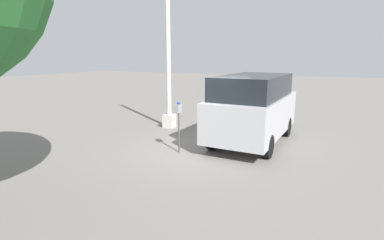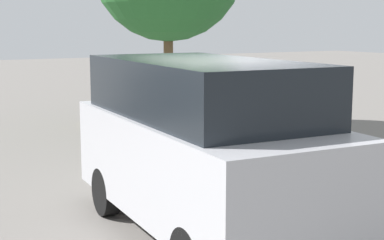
{
  "view_description": "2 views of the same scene",
  "coord_description": "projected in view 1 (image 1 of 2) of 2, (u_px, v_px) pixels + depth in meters",
  "views": [
    {
      "loc": [
        -8.36,
        -3.68,
        2.89
      ],
      "look_at": [
        -0.62,
        -0.01,
        1.08
      ],
      "focal_mm": 28.0,
      "sensor_mm": 36.0,
      "label": 1
    },
    {
      "loc": [
        7.9,
        -5.06,
        2.74
      ],
      "look_at": [
        -0.73,
        -0.2,
        1.13
      ],
      "focal_mm": 55.0,
      "sensor_mm": 36.0,
      "label": 2
    }
  ],
  "objects": [
    {
      "name": "ground_plane",
      "position": [
        200.0,
        149.0,
        9.53
      ],
      "size": [
        80.0,
        80.0,
        0.0
      ],
      "primitive_type": "plane",
      "color": "slate"
    },
    {
      "name": "parking_meter_near",
      "position": [
        179.0,
        115.0,
        9.01
      ],
      "size": [
        0.21,
        0.13,
        1.58
      ],
      "rotation": [
        0.0,
        0.0,
        -0.08
      ],
      "color": "#4C4C4C",
      "rests_on": "ground"
    },
    {
      "name": "lamp_post",
      "position": [
        169.0,
        73.0,
        12.04
      ],
      "size": [
        0.44,
        0.44,
        6.11
      ],
      "color": "beige",
      "rests_on": "ground"
    },
    {
      "name": "parked_van",
      "position": [
        253.0,
        107.0,
        10.06
      ],
      "size": [
        4.6,
        2.18,
        2.3
      ],
      "rotation": [
        0.0,
        0.0,
        -0.05
      ],
      "color": "#B2B2B7",
      "rests_on": "ground"
    }
  ]
}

